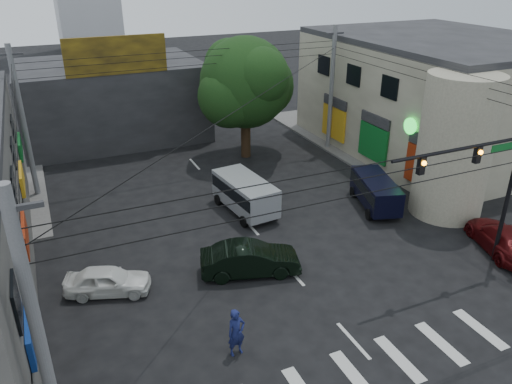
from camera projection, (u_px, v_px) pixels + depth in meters
ground at (314, 297)px, 21.73m from camera, size 160.00×160.00×0.00m
sidewalk_far_right at (390, 128)px, 43.23m from camera, size 16.00×16.00×0.15m
building_right at (438, 96)px, 37.43m from camera, size 14.00×18.00×8.00m
corner_column at (455, 147)px, 27.41m from camera, size 4.00×4.00×8.00m
building_far at (112, 100)px, 40.47m from camera, size 14.00×10.00×6.00m
billboard at (116, 55)px, 34.59m from camera, size 7.00×0.30×2.60m
street_tree at (245, 83)px, 34.94m from camera, size 6.40×6.40×8.70m
traffic_gantry at (487, 175)px, 21.74m from camera, size 7.10×0.35×7.20m
utility_pole_near_left at (43, 355)px, 12.17m from camera, size 0.32×0.32×9.20m
utility_pole_far_left at (24, 124)px, 29.12m from camera, size 0.32×0.32×9.20m
utility_pole_far_right at (331, 90)px, 36.88m from camera, size 0.32×0.32×9.20m
dark_sedan at (250, 259)px, 23.09m from camera, size 4.05×5.45×1.51m
white_compact at (108, 281)px, 21.78m from camera, size 3.78×4.61×1.26m
maroon_sedan at (502, 239)px, 24.91m from camera, size 4.78×5.95×1.39m
silver_minivan at (245, 196)px, 28.71m from camera, size 5.09×2.97×2.00m
navy_van at (375, 193)px, 29.28m from camera, size 5.42×4.22×1.79m
traffic_officer at (236, 333)px, 18.25m from camera, size 0.83×0.66×1.94m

